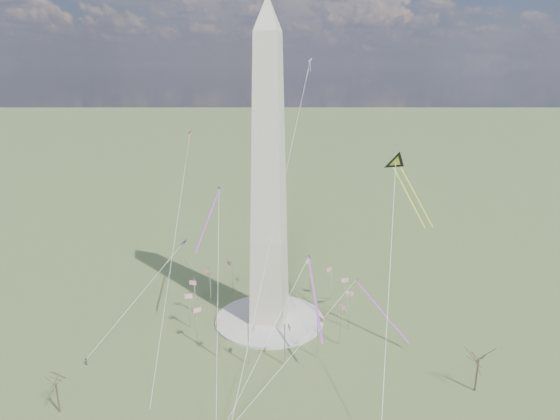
% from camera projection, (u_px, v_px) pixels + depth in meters
% --- Properties ---
extents(ground, '(2000.00, 2000.00, 0.00)m').
position_uv_depth(ground, '(270.00, 320.00, 165.73)').
color(ground, '#41542A').
rests_on(ground, ground).
extents(plaza, '(36.00, 36.00, 0.80)m').
position_uv_depth(plaza, '(270.00, 319.00, 165.61)').
color(plaza, '#BBB9AB').
rests_on(plaza, ground).
extents(washington_monument, '(15.56, 15.56, 100.00)m').
position_uv_depth(washington_monument, '(269.00, 180.00, 152.33)').
color(washington_monument, beige).
rests_on(washington_monument, plaza).
extents(flagpole_ring, '(54.40, 54.40, 13.00)m').
position_uv_depth(flagpole_ring, '(269.00, 301.00, 163.69)').
color(flagpole_ring, silver).
rests_on(flagpole_ring, ground).
extents(tree_near, '(7.82, 7.82, 13.68)m').
position_uv_depth(tree_near, '(479.00, 358.00, 127.30)').
color(tree_near, '#4B412D').
rests_on(tree_near, ground).
extents(tree_far, '(6.82, 6.82, 11.93)m').
position_uv_depth(tree_far, '(56.00, 382.00, 119.63)').
color(tree_far, '#4B412D').
rests_on(tree_far, ground).
extents(person_west, '(1.14, 1.02, 1.94)m').
position_uv_depth(person_west, '(86.00, 361.00, 141.13)').
color(person_west, gray).
rests_on(person_west, ground).
extents(kite_delta_black, '(14.85, 21.03, 17.72)m').
position_uv_depth(kite_delta_black, '(398.00, 166.00, 145.31)').
color(kite_delta_black, black).
rests_on(kite_delta_black, ground).
extents(kite_diamond_purple, '(2.73, 3.71, 10.83)m').
position_uv_depth(kite_diamond_purple, '(183.00, 246.00, 166.79)').
color(kite_diamond_purple, '#491974').
rests_on(kite_diamond_purple, ground).
extents(kite_streamer_left, '(8.99, 23.58, 16.74)m').
position_uv_depth(kite_streamer_left, '(313.00, 284.00, 145.36)').
color(kite_streamer_left, red).
rests_on(kite_streamer_left, ground).
extents(kite_streamer_mid, '(2.09, 22.31, 15.33)m').
position_uv_depth(kite_streamer_mid, '(212.00, 210.00, 156.53)').
color(kite_streamer_mid, red).
rests_on(kite_streamer_mid, ground).
extents(kite_streamer_right, '(17.83, 13.60, 14.57)m').
position_uv_depth(kite_streamer_right, '(374.00, 301.00, 155.27)').
color(kite_streamer_right, red).
rests_on(kite_streamer_right, ground).
extents(kite_small_red, '(1.35, 2.06, 4.46)m').
position_uv_depth(kite_small_red, '(190.00, 133.00, 186.02)').
color(kite_small_red, red).
rests_on(kite_small_red, ground).
extents(kite_small_white, '(1.69, 1.81, 5.06)m').
position_uv_depth(kite_small_white, '(310.00, 61.00, 187.66)').
color(kite_small_white, white).
rests_on(kite_small_white, ground).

